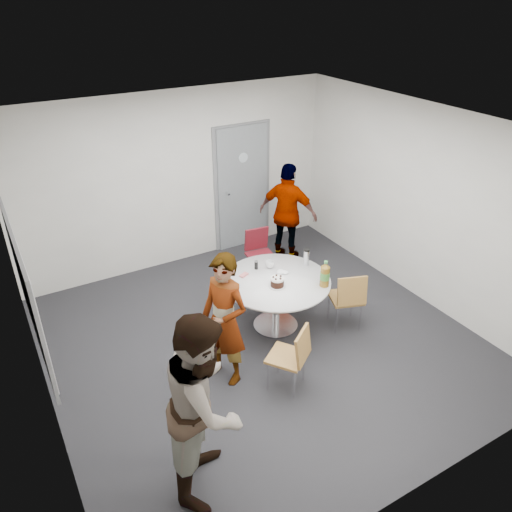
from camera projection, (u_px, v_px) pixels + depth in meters
floor at (261, 341)px, 6.33m from camera, size 5.00×5.00×0.00m
ceiling at (263, 130)px, 5.02m from camera, size 5.00×5.00×0.00m
wall_back at (178, 181)px, 7.57m from camera, size 5.00×0.00×5.00m
wall_left at (28, 312)px, 4.58m from camera, size 0.00×5.00×5.00m
wall_right at (420, 204)px, 6.77m from camera, size 0.00×5.00×5.00m
wall_front at (429, 382)px, 3.79m from camera, size 5.00×0.00×5.00m
door at (242, 188)px, 8.19m from camera, size 1.02×0.17×2.12m
whiteboard at (27, 291)px, 4.70m from camera, size 0.04×1.90×1.25m
table at (280, 286)px, 6.32m from camera, size 1.37×1.37×1.06m
chair_near_left at (294, 353)px, 5.39m from camera, size 0.55×0.56×0.80m
chair_near_right at (348, 296)px, 6.33m from camera, size 0.51×0.54×0.83m
chair_far at (259, 250)px, 7.45m from camera, size 0.43×0.46×0.81m
person_main at (225, 320)px, 5.40m from camera, size 0.59×0.68×1.58m
person_left at (205, 403)px, 4.20m from camera, size 1.07×1.11×1.80m
person_right at (288, 214)px, 7.81m from camera, size 0.88×1.00×1.62m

